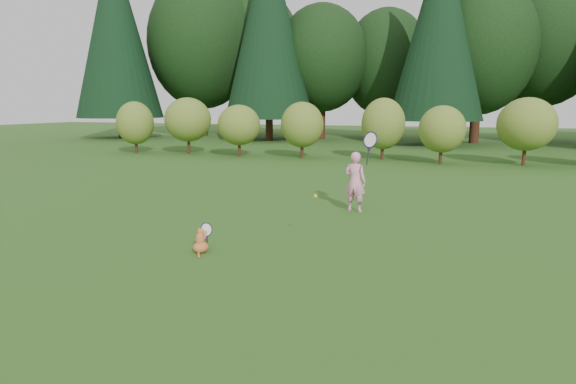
% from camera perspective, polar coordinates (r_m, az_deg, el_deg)
% --- Properties ---
extents(ground, '(100.00, 100.00, 0.00)m').
position_cam_1_polar(ground, '(8.88, -2.86, -5.25)').
color(ground, '#1D4B15').
rests_on(ground, ground).
extents(shrub_row, '(28.00, 3.00, 2.80)m').
position_cam_1_polar(shrub_row, '(21.23, 9.97, 7.44)').
color(shrub_row, olive).
rests_on(shrub_row, ground).
extents(woodland_backdrop, '(48.00, 10.00, 15.00)m').
position_cam_1_polar(woodland_backdrop, '(31.55, 13.18, 19.31)').
color(woodland_backdrop, black).
rests_on(woodland_backdrop, ground).
extents(child, '(0.80, 0.54, 2.02)m').
position_cam_1_polar(child, '(10.90, 8.02, 1.38)').
color(child, '#FF98C1').
rests_on(child, ground).
extents(cat, '(0.31, 0.59, 0.56)m').
position_cam_1_polar(cat, '(8.01, -10.30, -5.54)').
color(cat, '#CD5427').
rests_on(cat, ground).
extents(tennis_ball, '(0.07, 0.07, 0.07)m').
position_cam_1_polar(tennis_ball, '(8.24, 3.28, -0.49)').
color(tennis_ball, '#B3DB19').
rests_on(tennis_ball, ground).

